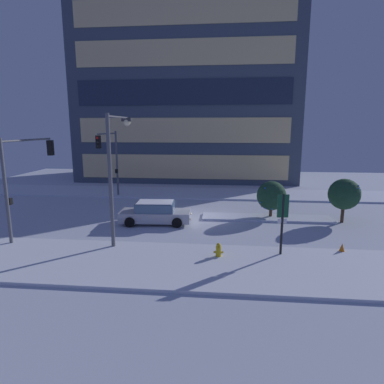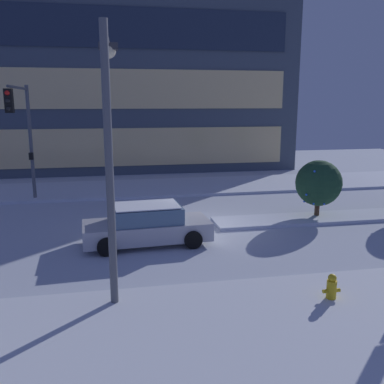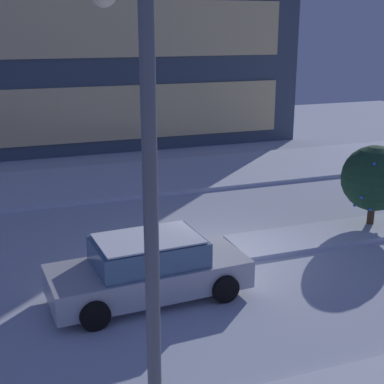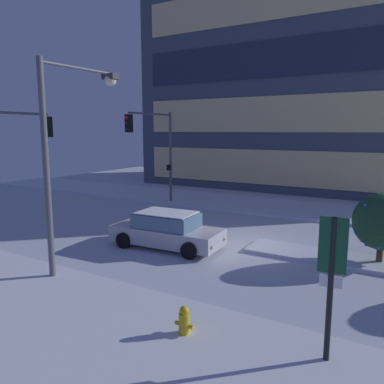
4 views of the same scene
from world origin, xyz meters
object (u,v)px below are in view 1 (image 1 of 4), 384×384
object	(u,v)px
street_lamp_arched	(116,159)
parking_info_sign	(282,217)
traffic_light_corner_far_left	(110,153)
decorated_tree_left_of_median	(271,196)
fire_hydrant	(218,251)
construction_cone	(342,249)
decorated_tree_median	(344,194)
traffic_light_corner_near_left	(27,167)
car_near	(155,213)

from	to	relation	value
street_lamp_arched	parking_info_sign	size ratio (longest dim) A/B	2.22
traffic_light_corner_far_left	decorated_tree_left_of_median	distance (m)	14.16
fire_hydrant	construction_cone	distance (m)	6.38
construction_cone	decorated_tree_median	bearing A→B (deg)	71.31
traffic_light_corner_near_left	construction_cone	world-z (taller)	traffic_light_corner_near_left
traffic_light_corner_far_left	construction_cone	bearing A→B (deg)	55.40
decorated_tree_median	fire_hydrant	bearing A→B (deg)	-138.92
street_lamp_arched	traffic_light_corner_far_left	bearing A→B (deg)	23.26
traffic_light_corner_far_left	decorated_tree_median	xyz separation A→B (m)	(17.88, -5.09, -2.20)
fire_hydrant	parking_info_sign	world-z (taller)	parking_info_sign
decorated_tree_left_of_median	construction_cone	bearing A→B (deg)	-67.28
traffic_light_corner_far_left	construction_cone	world-z (taller)	traffic_light_corner_far_left
decorated_tree_median	decorated_tree_left_of_median	world-z (taller)	decorated_tree_median
construction_cone	traffic_light_corner_near_left	bearing A→B (deg)	174.94
street_lamp_arched	decorated_tree_median	xyz separation A→B (m)	(13.78, 5.36, -2.71)
fire_hydrant	decorated_tree_left_of_median	bearing A→B (deg)	65.49
decorated_tree_left_of_median	street_lamp_arched	bearing A→B (deg)	-146.80
fire_hydrant	construction_cone	world-z (taller)	fire_hydrant
traffic_light_corner_near_left	parking_info_sign	bearing A→B (deg)	-98.88
traffic_light_corner_near_left	construction_cone	bearing A→B (deg)	-95.06
traffic_light_corner_far_left	street_lamp_arched	world-z (taller)	street_lamp_arched
traffic_light_corner_near_left	decorated_tree_median	bearing A→B (deg)	-77.55
traffic_light_corner_far_left	decorated_tree_left_of_median	world-z (taller)	traffic_light_corner_far_left
parking_info_sign	construction_cone	size ratio (longest dim) A/B	5.75
parking_info_sign	construction_cone	distance (m)	3.69
fire_hydrant	parking_info_sign	distance (m)	3.53
parking_info_sign	decorated_tree_left_of_median	bearing A→B (deg)	-10.41
car_near	street_lamp_arched	xyz separation A→B (m)	(-1.22, -3.86, 3.94)
traffic_light_corner_far_left	construction_cone	distance (m)	19.69
traffic_light_corner_far_left	parking_info_sign	size ratio (longest dim) A/B	1.91
construction_cone	decorated_tree_left_of_median	bearing A→B (deg)	112.72
traffic_light_corner_far_left	fire_hydrant	world-z (taller)	traffic_light_corner_far_left
traffic_light_corner_near_left	parking_info_sign	xyz separation A→B (m)	(14.38, -2.25, -2.02)
construction_cone	parking_info_sign	bearing A→B (deg)	-167.66
parking_info_sign	decorated_tree_median	bearing A→B (deg)	-44.84
traffic_light_corner_far_left	decorated_tree_median	bearing A→B (deg)	74.10
traffic_light_corner_near_left	traffic_light_corner_far_left	distance (m)	9.55
decorated_tree_left_of_median	fire_hydrant	bearing A→B (deg)	-114.51
construction_cone	car_near	bearing A→B (deg)	157.56
car_near	decorated_tree_left_of_median	size ratio (longest dim) A/B	1.82
traffic_light_corner_far_left	construction_cone	size ratio (longest dim) A/B	10.96
traffic_light_corner_far_left	parking_info_sign	bearing A→B (deg)	47.50
street_lamp_arched	decorated_tree_median	bearing A→B (deg)	-66.91
street_lamp_arched	construction_cone	world-z (taller)	street_lamp_arched
traffic_light_corner_far_left	fire_hydrant	xyz separation A→B (m)	(9.65, -12.27, -3.75)
fire_hydrant	decorated_tree_median	size ratio (longest dim) A/B	0.27
street_lamp_arched	fire_hydrant	bearing A→B (deg)	-106.29
car_near	decorated_tree_left_of_median	world-z (taller)	decorated_tree_left_of_median
fire_hydrant	construction_cone	bearing A→B (deg)	11.81
traffic_light_corner_far_left	fire_hydrant	bearing A→B (deg)	38.18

